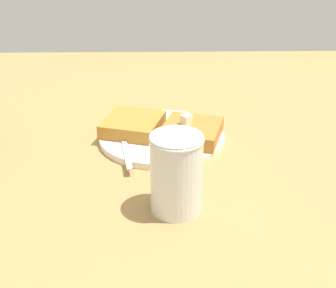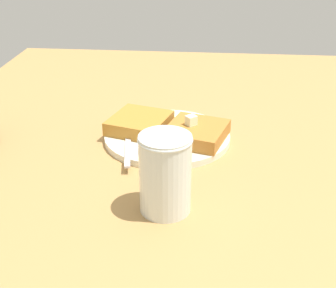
% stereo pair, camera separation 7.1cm
% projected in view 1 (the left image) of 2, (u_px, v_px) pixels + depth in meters
% --- Properties ---
extents(table_surface, '(1.06, 1.06, 0.03)m').
position_uv_depth(table_surface, '(199.00, 139.00, 0.86)').
color(table_surface, '#A77E47').
rests_on(table_surface, ground).
extents(plate, '(0.22, 0.22, 0.01)m').
position_uv_depth(plate, '(162.00, 137.00, 0.82)').
color(plate, silver).
rests_on(plate, table_surface).
extents(toast_slice_left, '(0.12, 0.12, 0.02)m').
position_uv_depth(toast_slice_left, '(192.00, 131.00, 0.80)').
color(toast_slice_left, '#AE6F2C').
rests_on(toast_slice_left, plate).
extents(toast_slice_middle, '(0.12, 0.12, 0.02)m').
position_uv_depth(toast_slice_middle, '(133.00, 124.00, 0.82)').
color(toast_slice_middle, '#AE762B').
rests_on(toast_slice_middle, plate).
extents(butter_pat_primary, '(0.02, 0.02, 0.02)m').
position_uv_depth(butter_pat_primary, '(186.00, 119.00, 0.79)').
color(butter_pat_primary, '#F0EEC4').
rests_on(butter_pat_primary, toast_slice_left).
extents(fork, '(0.04, 0.16, 0.00)m').
position_uv_depth(fork, '(124.00, 143.00, 0.78)').
color(fork, silver).
rests_on(fork, plate).
extents(syrup_jar, '(0.07, 0.07, 0.11)m').
position_uv_depth(syrup_jar, '(176.00, 177.00, 0.61)').
color(syrup_jar, '#5E290D').
rests_on(syrup_jar, table_surface).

